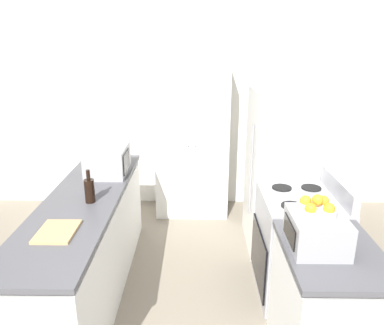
% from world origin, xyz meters
% --- Properties ---
extents(wall_back, '(7.00, 0.06, 2.60)m').
position_xyz_m(wall_back, '(0.00, 3.24, 1.30)').
color(wall_back, white).
rests_on(wall_back, ground_plane).
extents(counter_left, '(0.60, 2.36, 0.90)m').
position_xyz_m(counter_left, '(-0.90, 1.28, 0.44)').
color(counter_left, silver).
rests_on(counter_left, ground_plane).
extents(counter_right, '(0.60, 0.81, 0.90)m').
position_xyz_m(counter_right, '(0.90, 0.51, 0.44)').
color(counter_right, silver).
rests_on(counter_right, ground_plane).
extents(pantry_cabinet, '(0.88, 0.55, 1.92)m').
position_xyz_m(pantry_cabinet, '(-0.02, 2.93, 0.96)').
color(pantry_cabinet, silver).
rests_on(pantry_cabinet, ground_plane).
extents(stove, '(0.66, 0.77, 1.06)m').
position_xyz_m(stove, '(0.92, 1.32, 0.46)').
color(stove, '#9E9EA3').
rests_on(stove, ground_plane).
extents(refrigerator, '(0.72, 0.78, 1.68)m').
position_xyz_m(refrigerator, '(0.94, 2.13, 0.84)').
color(refrigerator, white).
rests_on(refrigerator, ground_plane).
extents(microwave, '(0.37, 0.45, 0.27)m').
position_xyz_m(microwave, '(-0.81, 1.85, 1.04)').
color(microwave, '#939399').
rests_on(microwave, counter_left).
extents(wine_bottle, '(0.08, 0.08, 0.27)m').
position_xyz_m(wine_bottle, '(-0.81, 1.20, 1.01)').
color(wine_bottle, black).
rests_on(wine_bottle, counter_left).
extents(toaster_oven, '(0.34, 0.39, 0.22)m').
position_xyz_m(toaster_oven, '(0.79, 0.54, 1.01)').
color(toaster_oven, '#939399').
rests_on(toaster_oven, counter_right).
extents(fruit_bowl, '(0.25, 0.25, 0.13)m').
position_xyz_m(fruit_bowl, '(0.78, 0.56, 1.16)').
color(fruit_bowl, silver).
rests_on(fruit_bowl, toaster_oven).
extents(cutting_board, '(0.25, 0.32, 0.02)m').
position_xyz_m(cutting_board, '(-0.90, 0.70, 0.91)').
color(cutting_board, tan).
rests_on(cutting_board, counter_left).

